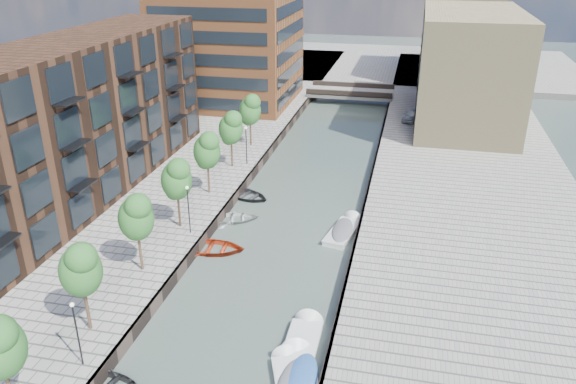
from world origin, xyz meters
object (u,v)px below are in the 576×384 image
(tree_2, at_px, (136,216))
(motorboat_2, at_px, (303,343))
(tree_5, at_px, (231,127))
(car, at_px, (411,115))
(motorboat_4, at_px, (344,230))
(sloop_3, at_px, (235,220))
(sloop_4, at_px, (246,198))
(tree_6, at_px, (250,109))
(tree_3, at_px, (176,178))
(tree_4, at_px, (207,149))
(tree_1, at_px, (80,268))
(motorboat_3, at_px, (299,378))
(sloop_2, at_px, (213,251))
(bridge, at_px, (351,92))
(motorboat_1, at_px, (291,381))

(tree_2, height_order, motorboat_2, tree_2)
(tree_2, relative_size, tree_5, 1.00)
(tree_5, bearing_deg, car, 49.57)
(motorboat_2, distance_m, motorboat_4, 15.14)
(sloop_3, xyz_separation_m, sloop_4, (-0.45, 4.93, 0.00))
(tree_6, xyz_separation_m, sloop_3, (3.55, -17.24, -5.31))
(sloop_3, bearing_deg, tree_3, 115.98)
(tree_3, distance_m, sloop_4, 10.65)
(tree_4, height_order, car, tree_4)
(tree_1, bearing_deg, sloop_4, 82.22)
(tree_5, xyz_separation_m, motorboat_2, (12.77, -25.44, -5.20))
(tree_5, xyz_separation_m, car, (17.97, 21.09, -3.58))
(tree_4, height_order, motorboat_3, tree_4)
(car, bearing_deg, sloop_4, -107.09)
(tree_4, distance_m, motorboat_2, 23.02)
(tree_1, relative_size, tree_4, 1.00)
(sloop_2, relative_size, sloop_4, 1.06)
(tree_5, distance_m, sloop_3, 12.07)
(sloop_3, height_order, motorboat_3, motorboat_3)
(bridge, relative_size, tree_4, 2.18)
(tree_5, bearing_deg, motorboat_1, -66.14)
(tree_6, xyz_separation_m, motorboat_1, (12.79, -35.92, -5.10))
(motorboat_3, relative_size, car, 1.41)
(sloop_3, height_order, motorboat_4, motorboat_4)
(sloop_2, height_order, motorboat_3, motorboat_3)
(tree_6, bearing_deg, bridge, 71.90)
(sloop_4, height_order, motorboat_3, motorboat_3)
(car, bearing_deg, tree_5, -118.12)
(motorboat_3, bearing_deg, sloop_3, 117.79)
(sloop_2, height_order, motorboat_1, motorboat_1)
(sloop_2, height_order, motorboat_4, motorboat_4)
(sloop_4, bearing_deg, bridge, 12.23)
(tree_1, distance_m, motorboat_4, 22.72)
(tree_3, relative_size, motorboat_1, 1.10)
(sloop_3, xyz_separation_m, motorboat_4, (9.77, -0.07, 0.22))
(tree_5, distance_m, tree_6, 7.00)
(tree_5, relative_size, motorboat_3, 0.99)
(tree_4, distance_m, motorboat_4, 14.64)
(tree_2, bearing_deg, sloop_4, 78.83)
(motorboat_2, bearing_deg, sloop_4, 115.65)
(tree_2, distance_m, tree_5, 21.00)
(tree_4, bearing_deg, tree_6, 90.00)
(tree_3, bearing_deg, motorboat_2, -41.85)
(motorboat_3, bearing_deg, tree_2, 150.19)
(motorboat_2, height_order, motorboat_3, motorboat_2)
(tree_3, relative_size, tree_5, 1.00)
(tree_3, relative_size, sloop_2, 1.16)
(sloop_4, bearing_deg, motorboat_1, -137.43)
(tree_2, height_order, tree_4, same)
(tree_4, relative_size, sloop_3, 1.39)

